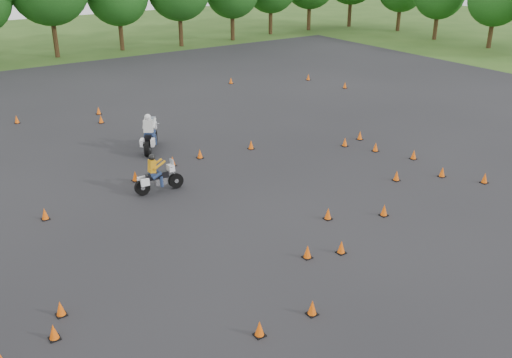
# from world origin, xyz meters

# --- Properties ---
(ground) EXTENTS (140.00, 140.00, 0.00)m
(ground) POSITION_xyz_m (0.00, 0.00, 0.00)
(ground) COLOR #2D5119
(ground) RESTS_ON ground
(asphalt_pad) EXTENTS (62.00, 62.00, 0.00)m
(asphalt_pad) POSITION_xyz_m (0.00, 6.00, 0.01)
(asphalt_pad) COLOR black
(asphalt_pad) RESTS_ON ground
(treeline) EXTENTS (86.90, 32.28, 11.07)m
(treeline) POSITION_xyz_m (1.01, 34.96, 4.58)
(treeline) COLOR #1A4D16
(treeline) RESTS_ON ground
(traffic_cones) EXTENTS (35.90, 33.19, 0.45)m
(traffic_cones) POSITION_xyz_m (-0.82, 5.40, 0.23)
(traffic_cones) COLOR #FF5E0A
(traffic_cones) RESTS_ON asphalt_pad
(rider_yellow) EXTENTS (2.23, 0.83, 1.69)m
(rider_yellow) POSITION_xyz_m (-2.62, 7.53, 0.85)
(rider_yellow) COLOR #C68211
(rider_yellow) RESTS_ON ground
(rider_white) EXTENTS (2.13, 2.57, 1.99)m
(rider_white) POSITION_xyz_m (-0.71, 12.55, 1.00)
(rider_white) COLOR silver
(rider_white) RESTS_ON ground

